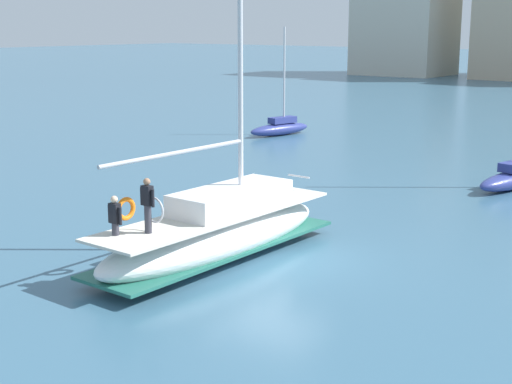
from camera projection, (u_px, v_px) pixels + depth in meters
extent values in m
plane|color=#38607A|center=(284.00, 258.00, 23.61)|extent=(400.00, 400.00, 0.00)
ellipsoid|color=white|center=(217.00, 237.00, 23.39)|extent=(2.48, 9.62, 1.40)
cube|color=#236656|center=(217.00, 247.00, 23.46)|extent=(2.51, 9.43, 0.10)
cube|color=beige|center=(216.00, 214.00, 23.23)|extent=(2.29, 9.14, 0.08)
cube|color=white|center=(231.00, 198.00, 23.69)|extent=(1.72, 4.33, 0.70)
cylinder|color=silver|center=(240.00, 23.00, 22.88)|extent=(0.16, 0.16, 11.51)
cylinder|color=#B7B7BC|center=(177.00, 153.00, 21.47)|extent=(0.17, 5.76, 0.12)
cylinder|color=silver|center=(299.00, 176.00, 26.49)|extent=(0.90, 0.07, 0.06)
torus|color=orange|center=(126.00, 209.00, 21.81)|extent=(0.15, 0.70, 0.70)
cylinder|color=#33333D|center=(148.00, 219.00, 20.93)|extent=(0.20, 0.20, 0.80)
cube|color=black|center=(147.00, 195.00, 20.78)|extent=(0.32, 0.20, 0.56)
sphere|color=#9E7051|center=(147.00, 182.00, 20.69)|extent=(0.20, 0.20, 0.20)
cylinder|color=black|center=(142.00, 196.00, 20.92)|extent=(0.09, 0.09, 0.50)
cylinder|color=black|center=(153.00, 198.00, 20.66)|extent=(0.09, 0.09, 0.50)
cylinder|color=#33333D|center=(115.00, 229.00, 20.76)|extent=(0.20, 0.20, 0.35)
cube|color=black|center=(115.00, 213.00, 20.66)|extent=(0.32, 0.20, 0.56)
sphere|color=beige|center=(114.00, 199.00, 20.57)|extent=(0.20, 0.20, 0.20)
cylinder|color=black|center=(110.00, 214.00, 20.80)|extent=(0.09, 0.09, 0.50)
cylinder|color=black|center=(120.00, 216.00, 20.54)|extent=(0.09, 0.09, 0.50)
torus|color=silver|center=(154.00, 210.00, 21.06)|extent=(0.76, 0.07, 0.76)
ellipsoid|color=navy|center=(280.00, 129.00, 49.76)|extent=(2.17, 5.06, 0.80)
cube|color=navy|center=(282.00, 120.00, 49.78)|extent=(1.15, 2.08, 0.40)
cylinder|color=silver|center=(284.00, 75.00, 49.22)|extent=(0.13, 0.13, 6.26)
cube|color=beige|center=(406.00, 14.00, 108.25)|extent=(12.49, 10.87, 17.32)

